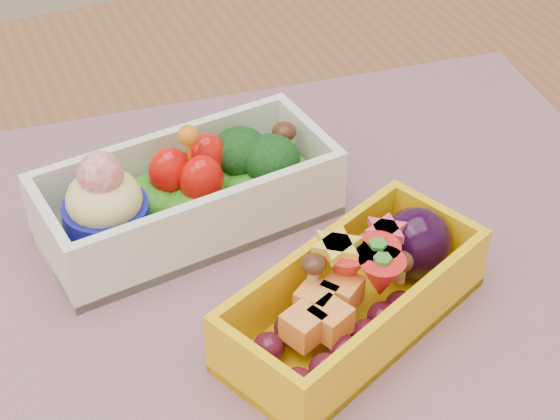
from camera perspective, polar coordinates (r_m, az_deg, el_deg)
name	(u,v)px	position (r m, az deg, el deg)	size (l,w,h in m)	color
table	(337,384)	(0.63, 3.53, -10.56)	(1.20, 0.80, 0.75)	brown
placemat	(272,268)	(0.56, -0.51, -3.54)	(0.50, 0.38, 0.00)	gray
bento_white	(186,195)	(0.57, -5.76, 0.95)	(0.19, 0.10, 0.07)	white
bento_yellow	(358,294)	(0.51, 4.79, -5.14)	(0.17, 0.13, 0.05)	yellow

